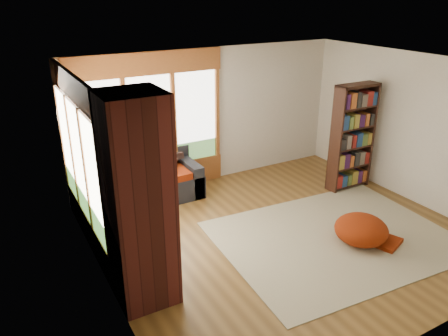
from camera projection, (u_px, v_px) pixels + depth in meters
name	position (u px, v px, depth m)	size (l,w,h in m)	color
floor	(284.00, 234.00, 6.87)	(5.50, 5.50, 0.00)	brown
ceiling	(294.00, 67.00, 5.88)	(5.50, 5.50, 0.00)	white
wall_back	(210.00, 117.00, 8.39)	(5.50, 0.04, 2.60)	silver
wall_front	(441.00, 235.00, 4.36)	(5.50, 0.04, 2.60)	silver
wall_left	(100.00, 198.00, 5.13)	(0.04, 5.00, 2.60)	silver
wall_right	(415.00, 130.00, 7.61)	(0.04, 5.00, 2.60)	silver
windows_back	(151.00, 123.00, 7.80)	(2.82, 0.10, 1.90)	#9A5727
windows_left	(80.00, 161.00, 6.09)	(0.10, 2.62, 1.90)	#9A5727
roller_blind	(66.00, 119.00, 6.62)	(0.03, 0.72, 0.90)	#657B51
brick_chimney	(139.00, 203.00, 5.00)	(0.70, 0.70, 2.60)	#471914
sectional_sofa	(128.00, 202.00, 7.24)	(2.20, 2.20, 0.80)	black
area_rug	(335.00, 238.00, 6.76)	(3.51, 2.69, 0.01)	beige
bookshelf	(352.00, 138.00, 8.13)	(0.86, 0.29, 2.01)	#371C12
pouf	(361.00, 229.00, 6.57)	(0.80, 0.80, 0.43)	#892204
dog_tan	(142.00, 168.00, 7.25)	(1.15, 0.92, 0.57)	brown
dog_brindle	(123.00, 199.00, 6.30)	(0.84, 0.93, 0.45)	#362419
throw_pillows	(130.00, 175.00, 7.15)	(1.98, 1.68, 0.45)	black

